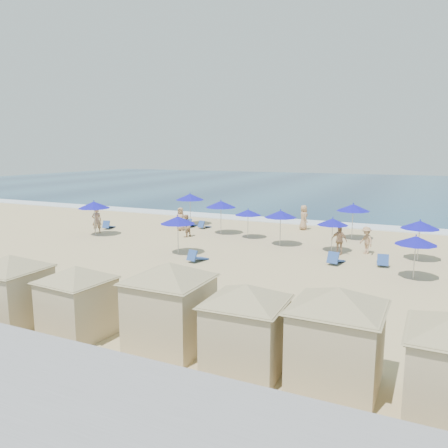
{
  "coord_description": "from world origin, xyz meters",
  "views": [
    {
      "loc": [
        9.54,
        -19.88,
        5.98
      ],
      "look_at": [
        -1.24,
        3.0,
        1.7
      ],
      "focal_mm": 35.0,
      "sensor_mm": 36.0,
      "label": 1
    }
  ],
  "objects": [
    {
      "name": "cabana_2",
      "position": [
        2.68,
        -9.17,
        1.69
      ],
      "size": [
        4.72,
        4.72,
        2.96
      ],
      "color": "tan",
      "rests_on": "ground"
    },
    {
      "name": "beachgoer_5",
      "position": [
        -7.24,
        8.04,
        0.87
      ],
      "size": [
        0.94,
        0.69,
        1.75
      ],
      "primitive_type": "imported",
      "rotation": [
        0.0,
        0.0,
        0.17
      ],
      "color": "tan",
      "rests_on": "ground"
    },
    {
      "name": "beach_chair_4",
      "position": [
        5.29,
        3.03,
        0.25
      ],
      "size": [
        0.81,
        1.4,
        0.73
      ],
      "color": "#284892",
      "rests_on": "ground"
    },
    {
      "name": "ground",
      "position": [
        0.0,
        0.0,
        0.0
      ],
      "size": [
        160.0,
        160.0,
        0.0
      ],
      "primitive_type": "plane",
      "color": "tan",
      "rests_on": "ground"
    },
    {
      "name": "surf_line",
      "position": [
        0.0,
        15.5,
        0.04
      ],
      "size": [
        160.0,
        2.5,
        0.08
      ],
      "primitive_type": "cube",
      "color": "white",
      "rests_on": "ground"
    },
    {
      "name": "beach_chair_1",
      "position": [
        -7.32,
        9.59,
        0.25
      ],
      "size": [
        0.63,
        1.33,
        0.72
      ],
      "color": "#284892",
      "rests_on": "ground"
    },
    {
      "name": "cabana_3",
      "position": [
        5.32,
        -9.51,
        1.55
      ],
      "size": [
        4.31,
        4.31,
        2.71
      ],
      "color": "tan",
      "rests_on": "ground"
    },
    {
      "name": "umbrella_4",
      "position": [
        -3.46,
        1.44,
        2.0
      ],
      "size": [
        2.03,
        2.03,
        2.31
      ],
      "color": "#A5A8AD",
      "rests_on": "ground"
    },
    {
      "name": "cabana_1",
      "position": [
        -0.47,
        -9.74,
        1.48
      ],
      "size": [
        4.12,
        4.12,
        2.59
      ],
      "color": "tan",
      "rests_on": "ground"
    },
    {
      "name": "umbrella_2",
      "position": [
        -3.89,
        8.1,
        2.17
      ],
      "size": [
        2.2,
        2.2,
        2.5
      ],
      "color": "#A5A8AD",
      "rests_on": "ground"
    },
    {
      "name": "beachgoer_3",
      "position": [
        6.43,
        6.19,
        0.8
      ],
      "size": [
        1.14,
        1.16,
        1.6
      ],
      "primitive_type": "imported",
      "rotation": [
        0.0,
        0.0,
        5.46
      ],
      "color": "tan",
      "rests_on": "ground"
    },
    {
      "name": "beachgoer_2",
      "position": [
        5.03,
        5.35,
        0.83
      ],
      "size": [
        1.05,
        0.67,
        1.66
      ],
      "primitive_type": "imported",
      "rotation": [
        0.0,
        0.0,
        5.99
      ],
      "color": "tan",
      "rests_on": "ground"
    },
    {
      "name": "umbrella_3",
      "position": [
        -1.55,
        7.49,
        1.79
      ],
      "size": [
        1.82,
        1.82,
        2.07
      ],
      "color": "#A5A8AD",
      "rests_on": "ground"
    },
    {
      "name": "beach_chair_5",
      "position": [
        7.61,
        3.72,
        0.24
      ],
      "size": [
        0.7,
        1.32,
        0.7
      ],
      "color": "#284892",
      "rests_on": "ground"
    },
    {
      "name": "beach_chair_3",
      "position": [
        -1.66,
        0.33,
        0.24
      ],
      "size": [
        0.82,
        1.37,
        0.7
      ],
      "color": "#284892",
      "rests_on": "ground"
    },
    {
      "name": "beach_chair_0",
      "position": [
        -12.69,
        6.29,
        0.23
      ],
      "size": [
        0.8,
        1.32,
        0.68
      ],
      "color": "#284892",
      "rests_on": "ground"
    },
    {
      "name": "umbrella_5",
      "position": [
        1.19,
        6.17,
        2.03
      ],
      "size": [
        2.05,
        2.05,
        2.34
      ],
      "color": "#A5A8AD",
      "rests_on": "ground"
    },
    {
      "name": "umbrella_8",
      "position": [
        9.23,
        5.66,
        2.0
      ],
      "size": [
        2.03,
        2.03,
        2.31
      ],
      "color": "#A5A8AD",
      "rests_on": "ground"
    },
    {
      "name": "ocean",
      "position": [
        0.0,
        55.0,
        0.03
      ],
      "size": [
        160.0,
        80.0,
        0.06
      ],
      "primitive_type": "cube",
      "color": "navy",
      "rests_on": "ground"
    },
    {
      "name": "beachgoer_1",
      "position": [
        -5.63,
        6.07,
        0.79
      ],
      "size": [
        0.79,
        0.9,
        1.57
      ],
      "primitive_type": "imported",
      "rotation": [
        0.0,
        0.0,
        4.43
      ],
      "color": "tan",
      "rests_on": "ground"
    },
    {
      "name": "beach_chair_2",
      "position": [
        -6.1,
        9.59,
        0.22
      ],
      "size": [
        0.71,
        1.23,
        0.64
      ],
      "color": "#284892",
      "rests_on": "ground"
    },
    {
      "name": "trash_bin",
      "position": [
        0.03,
        -5.91,
        0.37
      ],
      "size": [
        0.76,
        0.76,
        0.73
      ],
      "primitive_type": "cube",
      "rotation": [
        0.0,
        0.0,
        0.04
      ],
      "color": "black",
      "rests_on": "ground"
    },
    {
      "name": "beachgoer_0",
      "position": [
        -12.26,
        4.57,
        0.93
      ],
      "size": [
        0.78,
        0.8,
        1.85
      ],
      "primitive_type": "imported",
      "rotation": [
        0.0,
        0.0,
        3.98
      ],
      "color": "tan",
      "rests_on": "ground"
    },
    {
      "name": "umbrella_1",
      "position": [
        -7.85,
        10.62,
        2.27
      ],
      "size": [
        2.3,
        2.3,
        2.62
      ],
      "color": "#A5A8AD",
      "rests_on": "ground"
    },
    {
      "name": "umbrella_7",
      "position": [
        5.01,
        10.12,
        2.18
      ],
      "size": [
        2.21,
        2.21,
        2.51
      ],
      "color": "#A5A8AD",
      "rests_on": "ground"
    },
    {
      "name": "umbrella_6",
      "position": [
        4.52,
        5.83,
        1.81
      ],
      "size": [
        1.84,
        1.84,
        2.09
      ],
      "color": "#A5A8AD",
      "rests_on": "ground"
    },
    {
      "name": "umbrella_9",
      "position": [
        9.15,
        1.77,
        1.87
      ],
      "size": [
        1.89,
        1.89,
        2.15
      ],
      "color": "#A5A8AD",
      "rests_on": "ground"
    },
    {
      "name": "umbrella_0",
      "position": [
        -11.73,
        3.77,
        2.19
      ],
      "size": [
        2.22,
        2.22,
        2.52
      ],
      "color": "#A5A8AD",
      "rests_on": "ground"
    },
    {
      "name": "cabana_0",
      "position": [
        -3.14,
        -10.0,
        1.57
      ],
      "size": [
        4.38,
        4.38,
        2.75
      ],
      "color": "tan",
      "rests_on": "ground"
    },
    {
      "name": "cabana_4",
      "position": [
        7.69,
        -9.3,
        1.66
      ],
      "size": [
        4.63,
        4.63,
        2.91
      ],
      "color": "tan",
      "rests_on": "ground"
    },
    {
      "name": "beachgoer_4",
      "position": [
        1.05,
        12.31,
        0.94
      ],
      "size": [
        1.04,
        1.1,
        1.89
      ],
      "primitive_type": "imported",
      "rotation": [
        0.0,
        0.0,
        2.23
      ],
      "color": "tan",
      "rests_on": "ground"
    }
  ]
}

